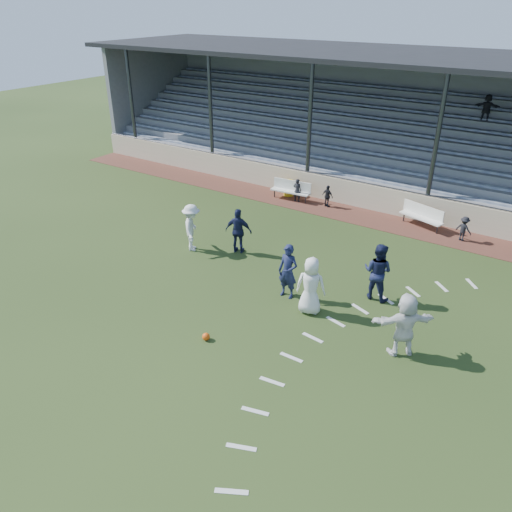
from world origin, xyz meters
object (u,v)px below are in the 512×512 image
Objects in this scene: bench_right at (422,214)px; player_navy_lead at (288,271)px; football at (206,337)px; bench_left at (291,188)px; player_white_lead at (311,286)px; trash_bin at (289,188)px.

player_navy_lead is at bearing -85.56° from bench_right.
football is 3.59m from player_navy_lead.
bench_left is 1.06× the size of player_white_lead.
player_navy_lead is (-1.06, 0.41, -0.01)m from player_white_lead.
player_navy_lead is (4.40, -7.86, 0.36)m from bench_left.
bench_left and bench_right have the same top height.
bench_left is at bearing -73.89° from player_white_lead.
bench_left is 8.90× the size of football.
bench_left is 6.38m from bench_right.
trash_bin is 0.41× the size of player_white_lead.
trash_bin is 0.41× the size of player_navy_lead.
player_white_lead is at bearing -56.07° from trash_bin.
player_navy_lead reaches higher than trash_bin.
player_white_lead is at bearing -78.03° from bench_right.
player_white_lead is (5.46, -8.27, 0.37)m from bench_left.
bench_left is at bearing -159.24° from bench_right.
bench_right is (6.37, 0.30, 0.00)m from bench_left.
player_navy_lead is (0.76, 3.41, 0.83)m from football.
football is (-2.74, -11.58, -0.47)m from bench_right.
trash_bin is (-0.38, 0.40, -0.17)m from bench_left.
football is at bearing -76.57° from bench_left.
player_navy_lead is at bearing 77.47° from football.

